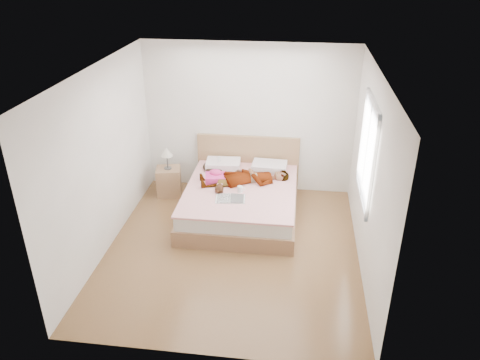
{
  "coord_description": "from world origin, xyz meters",
  "views": [
    {
      "loc": [
        0.83,
        -5.58,
        3.95
      ],
      "look_at": [
        0.0,
        0.85,
        0.7
      ],
      "focal_mm": 35.0,
      "sensor_mm": 36.0,
      "label": 1
    }
  ],
  "objects": [
    {
      "name": "woman",
      "position": [
        0.04,
        1.2,
        0.61
      ],
      "size": [
        1.59,
        0.95,
        0.2
      ],
      "primitive_type": "imported",
      "rotation": [
        0.0,
        0.0,
        -1.29
      ],
      "color": "white",
      "rests_on": "bed"
    },
    {
      "name": "plush_toy",
      "position": [
        -0.32,
        0.77,
        0.57
      ],
      "size": [
        0.15,
        0.21,
        0.12
      ],
      "color": "#331C0E",
      "rests_on": "bed"
    },
    {
      "name": "magazine",
      "position": [
        -0.11,
        0.56,
        0.52
      ],
      "size": [
        0.48,
        0.34,
        0.03
      ],
      "color": "white",
      "rests_on": "bed"
    },
    {
      "name": "ground",
      "position": [
        0.0,
        0.0,
        0.0
      ],
      "size": [
        4.0,
        4.0,
        0.0
      ],
      "primitive_type": "plane",
      "color": "#4E3018",
      "rests_on": "ground"
    },
    {
      "name": "nightstand",
      "position": [
        -1.35,
        1.52,
        0.29
      ],
      "size": [
        0.48,
        0.44,
        0.89
      ],
      "color": "olive",
      "rests_on": "ground"
    },
    {
      "name": "phone",
      "position": [
        -0.46,
        1.6,
        0.7
      ],
      "size": [
        0.07,
        0.11,
        0.05
      ],
      "primitive_type": "cube",
      "rotation": [
        0.44,
        0.0,
        0.28
      ],
      "color": "silver",
      "rests_on": "bed"
    },
    {
      "name": "room_shell",
      "position": [
        1.77,
        0.3,
        1.5
      ],
      "size": [
        4.0,
        4.0,
        4.0
      ],
      "color": "white",
      "rests_on": "ground"
    },
    {
      "name": "hair",
      "position": [
        -0.53,
        1.65,
        0.55
      ],
      "size": [
        0.55,
        0.62,
        0.08
      ],
      "primitive_type": "ellipsoid",
      "rotation": [
        0.0,
        0.0,
        -0.24
      ],
      "color": "black",
      "rests_on": "bed"
    },
    {
      "name": "towel",
      "position": [
        -0.43,
        1.15,
        0.59
      ],
      "size": [
        0.4,
        0.34,
        0.19
      ],
      "color": "#FF45A9",
      "rests_on": "bed"
    },
    {
      "name": "coffee_mug",
      "position": [
        0.01,
        0.81,
        0.56
      ],
      "size": [
        0.13,
        0.1,
        0.1
      ],
      "color": "white",
      "rests_on": "bed"
    },
    {
      "name": "bed",
      "position": [
        0.0,
        1.04,
        0.28
      ],
      "size": [
        1.8,
        2.08,
        1.0
      ],
      "color": "brown",
      "rests_on": "ground"
    }
  ]
}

